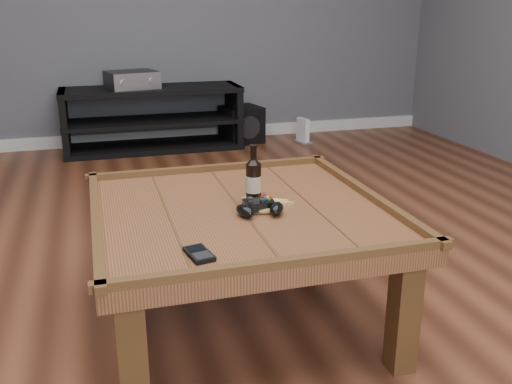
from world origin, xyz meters
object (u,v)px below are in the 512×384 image
object	(u,v)px
media_console	(153,119)
game_console	(303,132)
pizza_slice	(260,204)
coffee_table	(240,224)
beer_bottle	(254,180)
subwoofer	(242,124)
game_controller	(260,208)
remote_control	(251,201)
smartphone	(199,254)
av_receiver	(132,80)

from	to	relation	value
media_console	game_console	world-z (taller)	media_console
pizza_slice	coffee_table	bearing A→B (deg)	-168.08
beer_bottle	subwoofer	world-z (taller)	beer_bottle
game_console	subwoofer	bearing A→B (deg)	150.09
coffee_table	game_controller	size ratio (longest dim) A/B	5.63
coffee_table	remote_control	distance (m)	0.09
beer_bottle	remote_control	world-z (taller)	beer_bottle
smartphone	subwoofer	xyz separation A→B (m)	(0.96, 3.15, -0.31)
subwoofer	pizza_slice	bearing A→B (deg)	-115.22
game_console	remote_control	bearing A→B (deg)	-125.17
av_receiver	coffee_table	bearing A→B (deg)	-100.47
pizza_slice	remote_control	distance (m)	0.04
coffee_table	beer_bottle	world-z (taller)	beer_bottle
av_receiver	game_console	bearing A→B (deg)	-18.37
beer_bottle	game_controller	distance (m)	0.13
game_controller	av_receiver	bearing A→B (deg)	98.83
av_receiver	game_console	world-z (taller)	av_receiver
media_console	remote_control	distance (m)	2.73
game_console	media_console	bearing A→B (deg)	163.73
beer_bottle	smartphone	xyz separation A→B (m)	(-0.27, -0.39, -0.08)
remote_control	beer_bottle	bearing A→B (deg)	76.41
coffee_table	media_console	bearing A→B (deg)	90.00
remote_control	pizza_slice	bearing A→B (deg)	-15.68
game_controller	pizza_slice	distance (m)	0.08
smartphone	subwoofer	size ratio (longest dim) A/B	0.34
media_console	subwoofer	xyz separation A→B (m)	(0.75, 0.05, -0.09)
beer_bottle	remote_control	bearing A→B (deg)	-134.57
coffee_table	media_console	world-z (taller)	media_console
av_receiver	smartphone	bearing A→B (deg)	-104.73
game_controller	av_receiver	distance (m)	2.83
media_console	pizza_slice	xyz separation A→B (m)	(0.07, -2.75, 0.21)
pizza_slice	av_receiver	bearing A→B (deg)	107.03
beer_bottle	smartphone	world-z (taller)	beer_bottle
pizza_slice	game_console	size ratio (longest dim) A/B	1.31
coffee_table	subwoofer	bearing A→B (deg)	75.03
remote_control	subwoofer	bearing A→B (deg)	106.80
av_receiver	game_console	size ratio (longest dim) A/B	2.07
media_console	remote_control	world-z (taller)	media_console
media_console	smartphone	xyz separation A→B (m)	(-0.21, -3.10, 0.21)
media_console	remote_control	xyz separation A→B (m)	(0.05, -2.72, 0.22)
av_receiver	pizza_slice	bearing A→B (deg)	-98.96
coffee_table	subwoofer	distance (m)	2.91
remote_control	game_console	distance (m)	2.88
game_controller	smartphone	bearing A→B (deg)	-128.65
beer_bottle	game_controller	size ratio (longest dim) A/B	1.16
game_controller	subwoofer	world-z (taller)	game_controller
game_controller	smartphone	distance (m)	0.38
av_receiver	game_console	xyz separation A→B (m)	(1.38, -0.12, -0.47)
coffee_table	av_receiver	world-z (taller)	av_receiver
smartphone	game_console	bearing A→B (deg)	53.07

